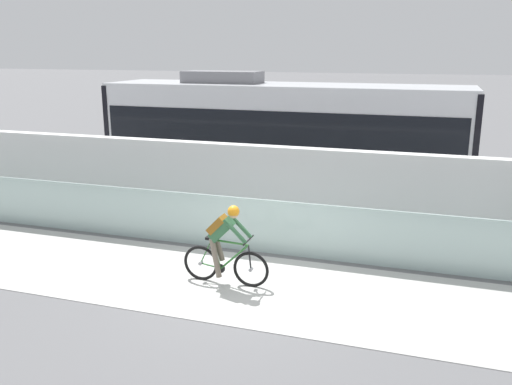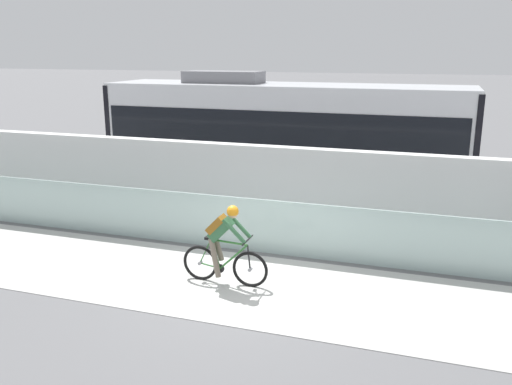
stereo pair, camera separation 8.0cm
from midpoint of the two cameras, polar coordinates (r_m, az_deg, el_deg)
ground_plane at (r=10.75m, az=-1.15°, el=-9.74°), size 200.00×200.00×0.00m
bike_path_deck at (r=10.75m, az=-1.15°, el=-9.71°), size 32.00×3.20×0.01m
glass_parapet at (r=12.16m, az=1.76°, el=-3.63°), size 32.00×0.05×1.24m
concrete_barrier_wall at (r=13.70m, az=3.94°, el=0.38°), size 32.00×0.36×2.12m
tram_rail_near at (r=16.31m, az=6.08°, el=-1.17°), size 32.00×0.08×0.01m
tram_rail_far at (r=17.67m, az=7.09°, el=0.04°), size 32.00×0.08×0.01m
tram at (r=16.85m, az=3.07°, el=5.98°), size 11.06×2.54×3.81m
cyclist_on_bike at (r=10.57m, az=-3.16°, el=-5.50°), size 1.77×0.58×1.61m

